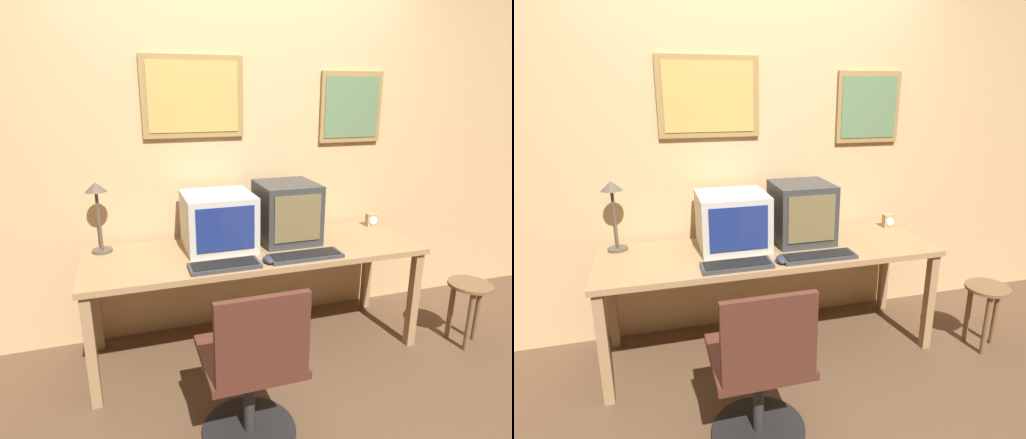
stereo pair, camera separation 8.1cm
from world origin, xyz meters
The scene contains 12 objects.
ground_plane centered at (0.00, 0.00, 0.00)m, with size 14.00×14.00×0.00m, color brown.
wall_back centered at (0.00, 1.22, 1.31)m, with size 8.00×0.08×2.60m.
desk centered at (0.00, 0.79, 0.64)m, with size 2.13×0.67×0.71m.
monitor_left centered at (-0.22, 0.90, 0.89)m, with size 0.43×0.42×0.35m.
monitor_right centered at (0.25, 0.90, 0.91)m, with size 0.38×0.39×0.39m.
keyboard_main centered at (-0.26, 0.56, 0.72)m, with size 0.41×0.16×0.03m.
keyboard_side centered at (0.24, 0.56, 0.72)m, with size 0.46×0.15×0.03m.
mouse_near_keyboard centered at (0.00, 0.55, 0.73)m, with size 0.06×0.10×0.04m.
desk_clock centered at (0.97, 1.00, 0.76)m, with size 0.08×0.05×0.10m.
desk_lamp centered at (-0.94, 1.04, 1.03)m, with size 0.13×0.13×0.45m.
office_chair centered at (-0.27, 0.00, 0.38)m, with size 0.48×0.48×0.87m.
side_stool centered at (1.39, 0.41, 0.32)m, with size 0.28×0.28×0.45m.
Camera 2 is at (-0.69, -1.68, 1.68)m, focal length 30.00 mm.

